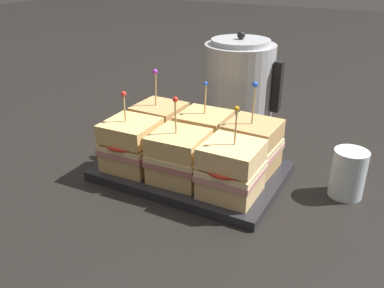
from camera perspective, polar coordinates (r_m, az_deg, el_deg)
ground_plane at (r=0.84m, az=0.00°, el=-4.33°), size 6.00×6.00×0.00m
serving_platter at (r=0.84m, az=0.00°, el=-3.79°), size 0.36×0.24×0.02m
sandwich_front_left at (r=0.82m, az=-8.52°, el=-0.10°), size 0.11×0.11×0.16m
sandwich_front_center at (r=0.77m, az=-1.94°, el=-1.70°), size 0.11×0.11×0.17m
sandwich_front_right at (r=0.72m, az=5.53°, el=-3.60°), size 0.10×0.11×0.17m
sandwich_back_left at (r=0.90m, az=-4.56°, el=2.49°), size 0.10×0.10×0.18m
sandwich_back_center at (r=0.85m, az=1.55°, el=1.17°), size 0.11×0.11×0.17m
sandwich_back_right at (r=0.82m, az=8.40°, el=-0.27°), size 0.11×0.11×0.18m
kettle_steel at (r=1.07m, az=6.62°, el=8.41°), size 0.20×0.18×0.24m
drinking_glass at (r=0.81m, az=21.07°, el=-3.88°), size 0.06×0.06×0.09m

